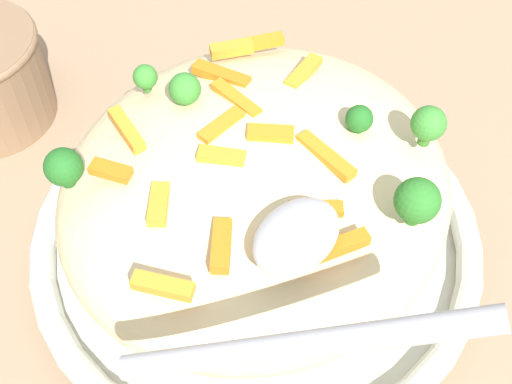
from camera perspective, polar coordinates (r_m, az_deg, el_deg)
name	(u,v)px	position (r m, az deg, el deg)	size (l,w,h in m)	color
ground_plane	(256,256)	(0.52, 0.00, -5.44)	(2.40, 2.40, 0.00)	#9E7F60
serving_bowl	(256,239)	(0.50, 0.00, -4.05)	(0.33, 0.33, 0.04)	silver
pasta_mound	(256,188)	(0.45, 0.00, 0.37)	(0.27, 0.25, 0.10)	beige
carrot_piece_0	(221,246)	(0.37, -2.95, -4.58)	(0.03, 0.01, 0.01)	orange
carrot_piece_1	(222,157)	(0.40, -2.94, 3.02)	(0.03, 0.01, 0.01)	orange
carrot_piece_2	(222,125)	(0.42, -2.93, 5.66)	(0.03, 0.01, 0.01)	orange
carrot_piece_3	(232,49)	(0.48, -2.08, 12.06)	(0.03, 0.01, 0.01)	orange
carrot_piece_4	(303,72)	(0.46, 4.05, 10.10)	(0.04, 0.01, 0.01)	orange
carrot_piece_5	(111,171)	(0.41, -12.24, 1.79)	(0.03, 0.01, 0.01)	orange
carrot_piece_6	(163,286)	(0.36, -7.92, -7.89)	(0.03, 0.01, 0.01)	orange
carrot_piece_7	(316,209)	(0.38, 5.12, -1.43)	(0.03, 0.01, 0.01)	orange
carrot_piece_8	(271,134)	(0.41, 1.25, 4.95)	(0.03, 0.01, 0.01)	orange
carrot_piece_9	(338,246)	(0.37, 6.99, -4.60)	(0.04, 0.01, 0.01)	orange
carrot_piece_10	(236,99)	(0.44, -1.68, 7.86)	(0.04, 0.01, 0.01)	orange
carrot_piece_11	(261,42)	(0.48, 0.42, 12.60)	(0.03, 0.01, 0.01)	orange
carrot_piece_12	(127,130)	(0.43, -10.91, 5.23)	(0.04, 0.01, 0.01)	orange
carrot_piece_13	(221,75)	(0.46, -2.95, 9.88)	(0.04, 0.01, 0.01)	orange
carrot_piece_14	(159,204)	(0.39, -8.25, -1.03)	(0.03, 0.01, 0.01)	orange
carrot_piece_15	(326,156)	(0.41, 5.97, 3.09)	(0.04, 0.01, 0.01)	orange
broccoli_floret_0	(359,119)	(0.42, 8.75, 6.13)	(0.02, 0.02, 0.02)	#205B1C
broccoli_floret_1	(417,201)	(0.38, 13.52, -0.76)	(0.03, 0.03, 0.03)	#296820
broccoli_floret_2	(185,89)	(0.44, -6.01, 8.71)	(0.02, 0.02, 0.02)	#377928
broccoli_floret_3	(64,167)	(0.40, -16.01, 2.02)	(0.02, 0.02, 0.03)	#205B1C
broccoli_floret_4	(145,77)	(0.45, -9.38, 9.59)	(0.02, 0.02, 0.02)	#377928
broccoli_floret_5	(428,124)	(0.42, 14.42, 5.60)	(0.02, 0.02, 0.03)	#377928
serving_spoon	(297,271)	(0.33, 3.46, -6.74)	(0.14, 0.14, 0.08)	#B7B7BC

